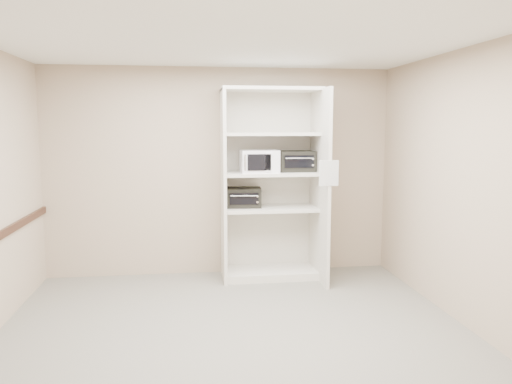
{
  "coord_description": "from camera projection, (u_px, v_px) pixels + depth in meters",
  "views": [
    {
      "loc": [
        -0.4,
        -4.53,
        1.94
      ],
      "look_at": [
        0.39,
        1.34,
        1.16
      ],
      "focal_mm": 35.0,
      "sensor_mm": 36.0,
      "label": 1
    }
  ],
  "objects": [
    {
      "name": "toaster_oven_lower",
      "position": [
        244.0,
        197.0,
        6.39
      ],
      "size": [
        0.46,
        0.36,
        0.24
      ],
      "primitive_type": "cube",
      "rotation": [
        0.0,
        0.0,
        -0.08
      ],
      "color": "black",
      "rests_on": "shelving_unit"
    },
    {
      "name": "floor",
      "position": [
        235.0,
        332.0,
        4.76
      ],
      "size": [
        4.5,
        4.0,
        0.01
      ],
      "primitive_type": "cube",
      "color": "slate",
      "rests_on": "ground"
    },
    {
      "name": "shelving_unit",
      "position": [
        274.0,
        190.0,
        6.37
      ],
      "size": [
        1.24,
        0.92,
        2.42
      ],
      "color": "beige",
      "rests_on": "floor"
    },
    {
      "name": "wall_right",
      "position": [
        463.0,
        188.0,
        4.88
      ],
      "size": [
        0.02,
        4.0,
        2.7
      ],
      "primitive_type": "cube",
      "color": "tan",
      "rests_on": "ground"
    },
    {
      "name": "wall_back",
      "position": [
        220.0,
        172.0,
        6.55
      ],
      "size": [
        4.5,
        0.02,
        2.7
      ],
      "primitive_type": "cube",
      "color": "tan",
      "rests_on": "ground"
    },
    {
      "name": "paper_sign",
      "position": [
        329.0,
        173.0,
        5.79
      ],
      "size": [
        0.23,
        0.02,
        0.29
      ],
      "primitive_type": "cube",
      "rotation": [
        0.0,
        0.0,
        0.05
      ],
      "color": "white",
      "rests_on": "shelving_unit"
    },
    {
      "name": "toaster_oven_upper",
      "position": [
        296.0,
        161.0,
        6.4
      ],
      "size": [
        0.47,
        0.36,
        0.26
      ],
      "primitive_type": "cube",
      "rotation": [
        0.0,
        0.0,
        0.03
      ],
      "color": "black",
      "rests_on": "shelving_unit"
    },
    {
      "name": "microwave",
      "position": [
        259.0,
        161.0,
        6.24
      ],
      "size": [
        0.47,
        0.36,
        0.28
      ],
      "primitive_type": "cube",
      "rotation": [
        0.0,
        0.0,
        0.01
      ],
      "color": "white",
      "rests_on": "shelving_unit"
    },
    {
      "name": "ceiling",
      "position": [
        233.0,
        40.0,
        4.4
      ],
      "size": [
        4.5,
        4.0,
        0.01
      ],
      "primitive_type": "cube",
      "color": "white"
    },
    {
      "name": "wall_front",
      "position": [
        268.0,
        240.0,
        2.62
      ],
      "size": [
        4.5,
        0.02,
        2.7
      ],
      "primitive_type": "cube",
      "color": "tan",
      "rests_on": "ground"
    }
  ]
}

